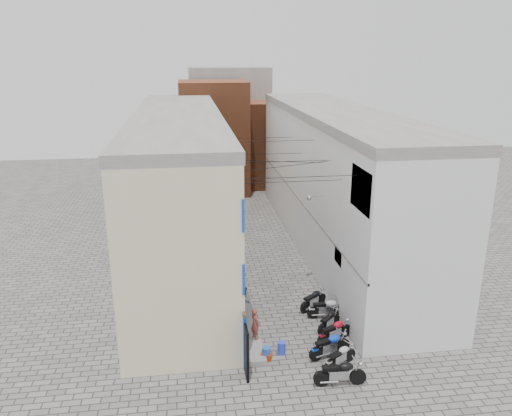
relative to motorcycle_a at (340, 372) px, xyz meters
name	(u,v)px	position (x,y,z in m)	size (l,w,h in m)	color
ground	(305,363)	(-1.00, 1.60, -0.60)	(90.00, 90.00, 0.00)	#5E5B58
plinth	(229,248)	(-3.05, 14.60, -0.48)	(0.90, 26.00, 0.25)	slate
building_left	(181,185)	(-5.98, 14.55, 3.89)	(5.10, 27.00, 9.00)	beige
building_right	(335,179)	(4.00, 14.59, 3.90)	(5.94, 26.00, 9.00)	silver
building_far_brick_left	(214,137)	(-3.00, 29.60, 4.40)	(6.00, 6.00, 10.00)	brown
building_far_brick_right	(264,143)	(2.00, 31.60, 3.40)	(5.00, 6.00, 8.00)	brown
building_far_concrete	(230,123)	(-1.00, 35.60, 4.90)	(8.00, 5.00, 11.00)	slate
far_shopfront	(239,184)	(-1.00, 26.80, 0.60)	(2.00, 0.30, 2.40)	black
overhead_wires	(275,159)	(-1.00, 9.24, 6.52)	(5.80, 13.02, 1.32)	black
motorcycle_a	(340,372)	(0.00, 0.00, 0.00)	(0.66, 2.09, 1.21)	black
motorcycle_b	(340,356)	(0.38, 1.17, -0.09)	(0.56, 1.78, 1.03)	#A4A3A8
motorcycle_c	(330,344)	(0.15, 1.94, -0.02)	(0.64, 2.02, 1.17)	#0B34AC
motorcycle_d	(335,330)	(0.70, 3.04, -0.05)	(0.61, 1.93, 1.12)	maroon
motorcycle_e	(329,320)	(0.73, 4.04, -0.10)	(0.55, 1.75, 1.01)	black
motorcycle_f	(327,307)	(0.90, 5.11, -0.05)	(0.61, 1.92, 1.11)	#AAABAF
motorcycle_g	(313,299)	(0.50, 6.11, -0.06)	(0.59, 1.87, 1.08)	black
person_a	(255,324)	(-2.85, 3.38, 0.37)	(0.53, 0.35, 1.45)	brown
person_b	(244,300)	(-3.07, 5.61, 0.36)	(0.70, 0.54, 1.43)	#2F2F46
water_jug_near	(266,353)	(-2.55, 2.10, -0.32)	(0.36, 0.36, 0.56)	#2450B4
water_jug_far	(281,348)	(-1.84, 2.41, -0.33)	(0.36, 0.36, 0.56)	blue
red_crate	(266,356)	(-2.55, 2.10, -0.46)	(0.45, 0.34, 0.28)	#A42E0B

